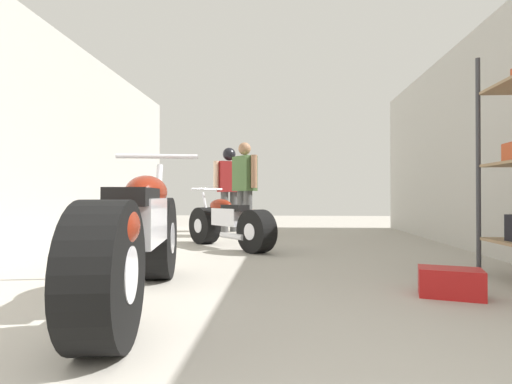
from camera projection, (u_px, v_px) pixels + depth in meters
ground_plane at (264, 258)px, 4.42m from camera, size 18.91×18.91×0.00m
garage_partition_left at (41, 138)px, 4.61m from camera, size 0.08×8.66×2.76m
garage_partition_right at (504, 134)px, 4.26m from camera, size 0.08×8.66×2.76m
motorcycle_maroon_cruiser at (138, 237)px, 2.51m from camera, size 0.73×2.25×1.05m
motorcycle_black_naked at (229, 224)px, 5.27m from camera, size 1.35×1.43×0.81m
mechanic_in_blue at (245, 183)px, 6.79m from camera, size 0.51×0.56×1.63m
mechanic_with_helmet at (229, 181)px, 7.68m from camera, size 0.62×0.41×1.65m
red_toolbox at (450, 283)px, 2.73m from camera, size 0.46×0.34×0.20m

